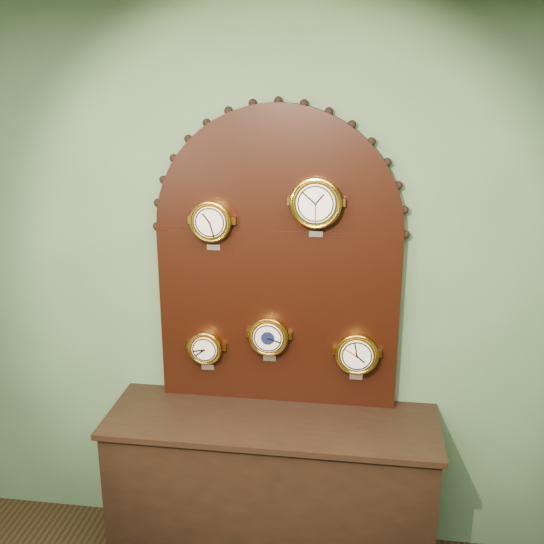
% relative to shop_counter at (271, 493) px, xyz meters
% --- Properties ---
extents(wall_back, '(4.00, 0.00, 4.00)m').
position_rel_shop_counter_xyz_m(wall_back, '(0.00, 0.27, 1.00)').
color(wall_back, '#4A6948').
rests_on(wall_back, ground).
extents(shop_counter, '(1.60, 0.50, 0.80)m').
position_rel_shop_counter_xyz_m(shop_counter, '(0.00, 0.00, 0.00)').
color(shop_counter, black).
rests_on(shop_counter, ground_plane).
extents(display_board, '(1.26, 0.06, 1.53)m').
position_rel_shop_counter_xyz_m(display_board, '(0.00, 0.22, 1.23)').
color(display_board, black).
rests_on(display_board, shop_counter).
extents(roman_clock, '(0.20, 0.08, 0.25)m').
position_rel_shop_counter_xyz_m(roman_clock, '(-0.31, 0.15, 1.38)').
color(roman_clock, gold).
rests_on(roman_clock, display_board).
extents(arabic_clock, '(0.24, 0.08, 0.29)m').
position_rel_shop_counter_xyz_m(arabic_clock, '(0.19, 0.15, 1.48)').
color(arabic_clock, gold).
rests_on(arabic_clock, display_board).
extents(hygrometer, '(0.17, 0.08, 0.23)m').
position_rel_shop_counter_xyz_m(hygrometer, '(-0.36, 0.15, 0.72)').
color(hygrometer, gold).
rests_on(hygrometer, display_board).
extents(barometer, '(0.20, 0.08, 0.25)m').
position_rel_shop_counter_xyz_m(barometer, '(-0.04, 0.15, 0.80)').
color(barometer, gold).
rests_on(barometer, display_board).
extents(tide_clock, '(0.21, 0.08, 0.26)m').
position_rel_shop_counter_xyz_m(tide_clock, '(0.40, 0.15, 0.74)').
color(tide_clock, gold).
rests_on(tide_clock, display_board).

